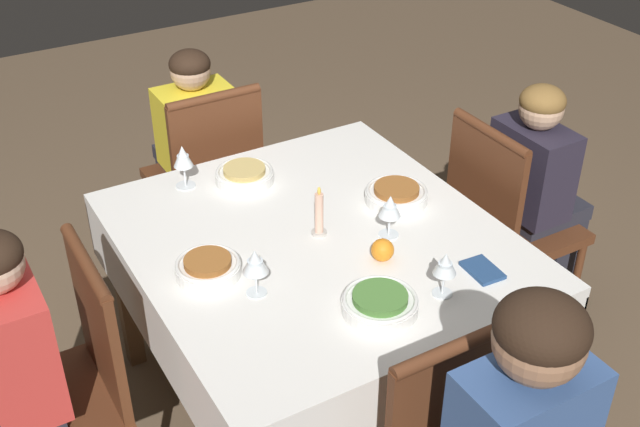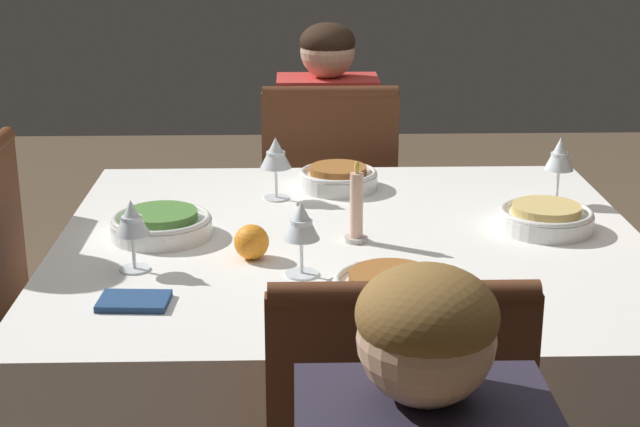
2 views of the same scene
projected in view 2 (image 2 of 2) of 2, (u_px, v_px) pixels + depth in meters
dining_table at (351, 277)px, 2.08m from camera, size 1.24×1.12×0.74m
chair_north at (328, 215)px, 2.91m from camera, size 0.41×0.42×0.93m
person_child_red at (327, 176)px, 3.05m from camera, size 0.30×0.33×1.07m
bowl_west at (161, 224)px, 2.06m from camera, size 0.21×0.21×0.06m
wine_glass_west at (132, 220)px, 1.85m from camera, size 0.07×0.07×0.14m
bowl_south at (391, 288)px, 1.73m from camera, size 0.21×0.21×0.06m
wine_glass_south at (301, 224)px, 1.83m from camera, size 0.07×0.07×0.15m
bowl_east at (546, 218)px, 2.10m from camera, size 0.20×0.20×0.06m
wine_glass_east at (560, 157)px, 2.26m from camera, size 0.07×0.07×0.16m
bowl_north at (338, 178)px, 2.40m from camera, size 0.19×0.19×0.06m
wine_glass_north at (276, 155)px, 2.29m from camera, size 0.07×0.07×0.15m
candle_centerpiece at (356, 210)px, 2.02m from camera, size 0.05×0.05×0.17m
orange_fruit at (252, 242)px, 1.93m from camera, size 0.07×0.07×0.07m
napkin_red_folded at (134, 301)px, 1.73m from camera, size 0.13×0.09×0.01m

